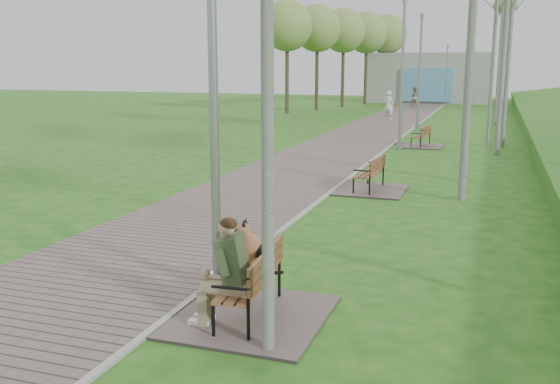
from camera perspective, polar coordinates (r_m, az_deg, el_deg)
The scene contains 12 objects.
walkway at distance 24.85m, azimuth 6.04°, elevation 4.34°, with size 3.50×67.00×0.04m, color #645651.
kerb at distance 24.52m, azimuth 10.04°, elevation 4.14°, with size 0.10×67.00×0.05m, color #999993.
building_north at distance 53.77m, azimuth 13.55°, elevation 10.12°, with size 10.00×5.20×4.00m.
bench_main at distance 7.91m, azimuth -3.39°, elevation -8.46°, with size 1.83×2.03×1.60m.
bench_second at distance 15.95m, azimuth 8.13°, elevation 0.83°, with size 1.74×1.93×1.07m.
bench_third at distance 24.84m, azimuth 12.74°, elevation 4.48°, with size 1.59×1.77×0.98m.
lamp_post_near at distance 8.34m, azimuth -6.06°, elevation 7.33°, with size 0.21×0.21×5.45m.
lamp_post_second at distance 23.63m, azimuth 11.08°, elevation 10.08°, with size 0.21×0.21×5.56m.
lamp_post_third at distance 30.80m, azimuth 12.63°, elevation 10.26°, with size 0.21×0.21×5.45m.
lamp_post_far at distance 46.51m, azimuth 14.95°, elevation 9.95°, with size 0.17×0.17×4.43m.
pedestrian_near at distance 36.27m, azimuth 9.90°, elevation 7.81°, with size 0.60×0.40×1.65m, color white.
pedestrian_far at distance 46.09m, azimuth 12.19°, elevation 8.46°, with size 0.76×0.59×1.57m, color gray.
Camera 1 is at (3.73, -2.53, 3.17)m, focal length 40.00 mm.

